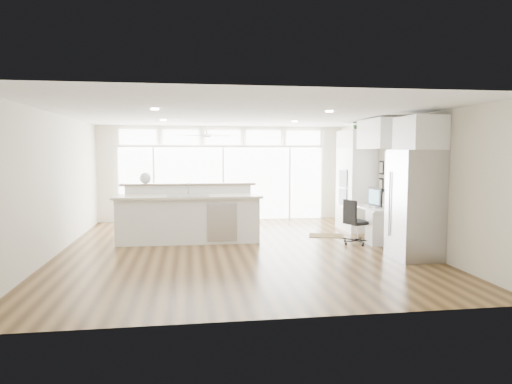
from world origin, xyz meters
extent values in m
cube|color=#402A13|center=(0.00, 0.00, -0.01)|extent=(7.00, 8.00, 0.02)
cube|color=white|center=(0.00, 0.00, 2.70)|extent=(7.00, 8.00, 0.02)
cube|color=beige|center=(0.00, 4.00, 1.35)|extent=(7.00, 0.04, 2.70)
cube|color=beige|center=(0.00, -4.00, 1.35)|extent=(7.00, 0.04, 2.70)
cube|color=beige|center=(-3.50, 0.00, 1.35)|extent=(0.04, 8.00, 2.70)
cube|color=beige|center=(3.50, 0.00, 1.35)|extent=(0.04, 8.00, 2.70)
cube|color=white|center=(0.00, 3.94, 1.05)|extent=(5.80, 0.06, 2.08)
cube|color=white|center=(0.00, 3.94, 2.38)|extent=(5.90, 0.06, 0.40)
cube|color=white|center=(3.46, 0.30, 1.55)|extent=(0.04, 0.85, 0.85)
cube|color=white|center=(-0.50, 2.80, 2.48)|extent=(1.16, 1.16, 0.32)
cube|color=silver|center=(0.00, 0.20, 2.68)|extent=(3.40, 3.00, 0.02)
cube|color=white|center=(3.17, 1.80, 1.25)|extent=(0.64, 1.20, 2.50)
cube|color=white|center=(3.13, 0.30, 0.38)|extent=(0.72, 1.30, 0.76)
cube|color=white|center=(3.17, 0.30, 2.35)|extent=(0.64, 1.30, 0.64)
cube|color=#AFAFB4|center=(3.11, -1.35, 1.00)|extent=(0.76, 0.90, 2.00)
cube|color=white|center=(3.17, -1.35, 2.30)|extent=(0.64, 0.90, 0.60)
cube|color=black|center=(3.46, 0.92, 1.40)|extent=(0.06, 0.22, 0.80)
cube|color=white|center=(-0.99, 0.85, 0.63)|extent=(3.18, 1.25, 1.26)
cube|color=#322310|center=(2.21, 1.09, 0.01)|extent=(0.93, 0.76, 0.01)
cube|color=black|center=(2.58, 0.11, 0.47)|extent=(0.61, 0.59, 0.94)
sphere|color=silver|center=(-1.93, 1.27, 1.38)|extent=(0.27, 0.27, 0.25)
cube|color=black|center=(3.05, 0.30, 0.98)|extent=(0.15, 0.54, 0.45)
cube|color=silver|center=(2.88, 0.30, 0.77)|extent=(0.15, 0.30, 0.01)
imported|color=#265323|center=(3.17, 1.80, 2.62)|extent=(0.29, 0.31, 0.23)
camera|label=1|loc=(-0.97, -9.11, 1.96)|focal=32.00mm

